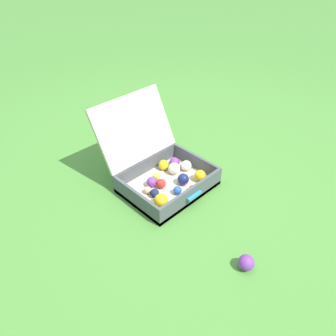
{
  "coord_description": "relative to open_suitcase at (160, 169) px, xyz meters",
  "views": [
    {
      "loc": [
        -1.16,
        -1.07,
        1.32
      ],
      "look_at": [
        -0.07,
        0.04,
        0.15
      ],
      "focal_mm": 34.72,
      "sensor_mm": 36.0,
      "label": 1
    }
  ],
  "objects": [
    {
      "name": "open_suitcase",
      "position": [
        0.0,
        0.0,
        0.0
      ],
      "size": [
        0.53,
        0.63,
        0.49
      ],
      "color": "beige",
      "rests_on": "ground"
    },
    {
      "name": "stray_ball_on_grass",
      "position": [
        -0.16,
        -0.76,
        -0.07
      ],
      "size": [
        0.08,
        0.08,
        0.08
      ],
      "primitive_type": "sphere",
      "color": "purple",
      "rests_on": "ground"
    },
    {
      "name": "ground_plane",
      "position": [
        0.07,
        -0.12,
        -0.11
      ],
      "size": [
        16.0,
        16.0,
        0.0
      ],
      "primitive_type": "plane",
      "color": "#4C8C38"
    }
  ]
}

